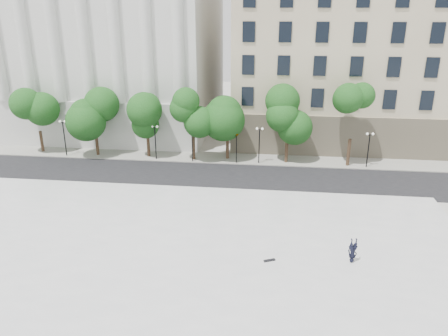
{
  "coord_description": "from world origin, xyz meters",
  "views": [
    {
      "loc": [
        7.17,
        -24.58,
        16.91
      ],
      "look_at": [
        3.1,
        10.0,
        4.01
      ],
      "focal_mm": 35.0,
      "sensor_mm": 36.0,
      "label": 1
    }
  ],
  "objects_px": {
    "person_lying": "(352,259)",
    "skateboard": "(269,260)",
    "traffic_light_west": "(192,131)",
    "traffic_light_east": "(237,132)"
  },
  "relations": [
    {
      "from": "traffic_light_west",
      "to": "traffic_light_east",
      "type": "height_order",
      "value": "traffic_light_east"
    },
    {
      "from": "traffic_light_west",
      "to": "person_lying",
      "type": "height_order",
      "value": "traffic_light_west"
    },
    {
      "from": "traffic_light_east",
      "to": "person_lying",
      "type": "height_order",
      "value": "traffic_light_east"
    },
    {
      "from": "traffic_light_west",
      "to": "traffic_light_east",
      "type": "distance_m",
      "value": 5.08
    },
    {
      "from": "traffic_light_west",
      "to": "skateboard",
      "type": "xyz_separation_m",
      "value": [
        9.26,
        -20.71,
        -3.21
      ]
    },
    {
      "from": "traffic_light_east",
      "to": "skateboard",
      "type": "bearing_deg",
      "value": -78.6
    },
    {
      "from": "person_lying",
      "to": "skateboard",
      "type": "distance_m",
      "value": 5.64
    },
    {
      "from": "traffic_light_west",
      "to": "traffic_light_east",
      "type": "relative_size",
      "value": 0.99
    },
    {
      "from": "person_lying",
      "to": "skateboard",
      "type": "height_order",
      "value": "person_lying"
    },
    {
      "from": "traffic_light_west",
      "to": "person_lying",
      "type": "distance_m",
      "value": 25.23
    }
  ]
}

